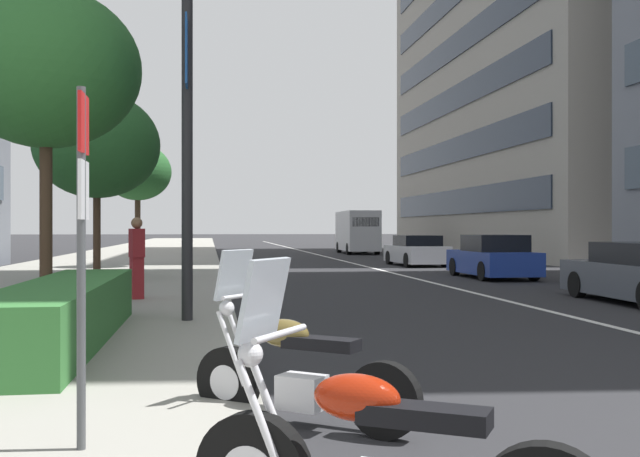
{
  "coord_description": "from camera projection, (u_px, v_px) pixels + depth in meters",
  "views": [
    {
      "loc": [
        -3.36,
        6.66,
        1.65
      ],
      "look_at": [
        13.14,
        4.22,
        1.64
      ],
      "focal_mm": 42.13,
      "sensor_mm": 36.0,
      "label": 1
    }
  ],
  "objects": [
    {
      "name": "street_tree_far_plaza",
      "position": [
        46.0,
        69.0,
        13.3
      ],
      "size": [
        3.33,
        3.33,
        5.76
      ],
      "color": "#473323",
      "rests_on": "sidewalk_right_plaza"
    },
    {
      "name": "parking_sign_by_curb",
      "position": [
        82.0,
        222.0,
        5.08
      ],
      "size": [
        0.32,
        0.06,
        2.46
      ],
      "color": "#47494C",
      "rests_on": "sidewalk_right_plaza"
    },
    {
      "name": "street_tree_mid_sidewalk",
      "position": [
        97.0,
        145.0,
        22.24
      ],
      "size": [
        3.7,
        3.7,
        5.53
      ],
      "color": "#473323",
      "rests_on": "sidewalk_right_plaza"
    },
    {
      "name": "sidewalk_right_plaza",
      "position": [
        121.0,
        264.0,
        32.45
      ],
      "size": [
        160.0,
        8.49,
        0.15
      ],
      "primitive_type": "cube",
      "color": "gray",
      "rests_on": "ground"
    },
    {
      "name": "street_tree_by_lamp_post",
      "position": [
        138.0,
        172.0,
        29.18
      ],
      "size": [
        2.61,
        2.61,
        4.79
      ],
      "color": "#473323",
      "rests_on": "sidewalk_right_plaza"
    },
    {
      "name": "delivery_van_ahead",
      "position": [
        357.0,
        231.0,
        48.45
      ],
      "size": [
        5.97,
        2.14,
        2.73
      ],
      "rotation": [
        0.0,
        0.0,
        -0.02
      ],
      "color": "silver",
      "rests_on": "ground"
    },
    {
      "name": "car_far_down_avenue",
      "position": [
        493.0,
        258.0,
        24.7
      ],
      "size": [
        4.17,
        1.87,
        1.43
      ],
      "rotation": [
        0.0,
        0.0,
        0.0
      ],
      "color": "navy",
      "rests_on": "ground"
    },
    {
      "name": "pedestrian_on_plaza",
      "position": [
        137.0,
        257.0,
        15.89
      ],
      "size": [
        0.46,
        0.37,
        1.73
      ],
      "rotation": [
        0.0,
        0.0,
        1.9
      ],
      "color": "maroon",
      "rests_on": "sidewalk_right_plaza"
    },
    {
      "name": "car_approaching_light",
      "position": [
        416.0,
        251.0,
        32.77
      ],
      "size": [
        4.2,
        2.0,
        1.33
      ],
      "rotation": [
        0.0,
        0.0,
        0.04
      ],
      "color": "#B7B7BC",
      "rests_on": "ground"
    },
    {
      "name": "lane_centre_stripe",
      "position": [
        339.0,
        260.0,
        38.93
      ],
      "size": [
        110.0,
        0.16,
        0.01
      ],
      "primitive_type": "cube",
      "color": "silver",
      "rests_on": "ground"
    },
    {
      "name": "clipped_hedge_bed",
      "position": [
        64.0,
        312.0,
        9.83
      ],
      "size": [
        6.34,
        1.1,
        0.79
      ],
      "primitive_type": "cube",
      "color": "#337033",
      "rests_on": "sidewalk_right_plaza"
    },
    {
      "name": "motorcycle_nearest_camera",
      "position": [
        298.0,
        374.0,
        6.24
      ],
      "size": [
        1.36,
        1.75,
        1.46
      ],
      "rotation": [
        0.0,
        0.0,
        0.92
      ],
      "color": "black",
      "rests_on": "ground"
    }
  ]
}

